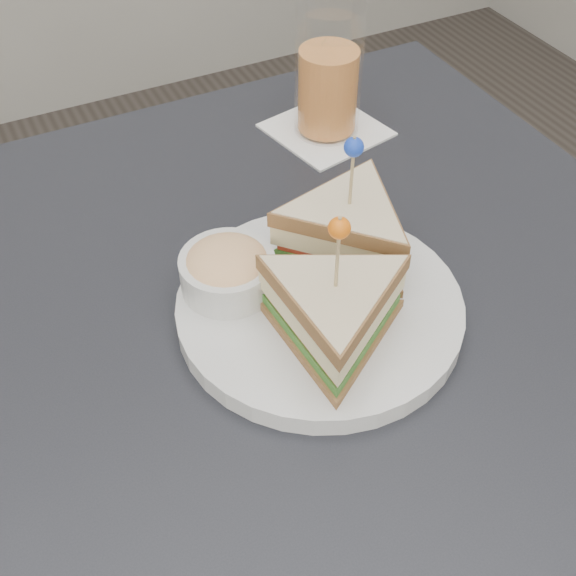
# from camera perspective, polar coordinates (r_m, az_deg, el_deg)

# --- Properties ---
(table) EXTENTS (0.80, 0.80, 0.75)m
(table) POSITION_cam_1_polar(r_m,az_deg,el_deg) (0.66, -0.39, -8.61)
(table) COLOR black
(table) RESTS_ON ground
(plate_meal) EXTENTS (0.27, 0.27, 0.14)m
(plate_meal) POSITION_cam_1_polar(r_m,az_deg,el_deg) (0.60, 2.94, 0.80)
(plate_meal) COLOR silver
(plate_meal) RESTS_ON table
(drink_set) EXTENTS (0.14, 0.14, 0.15)m
(drink_set) POSITION_cam_1_polar(r_m,az_deg,el_deg) (0.81, 3.20, 16.18)
(drink_set) COLOR white
(drink_set) RESTS_ON table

